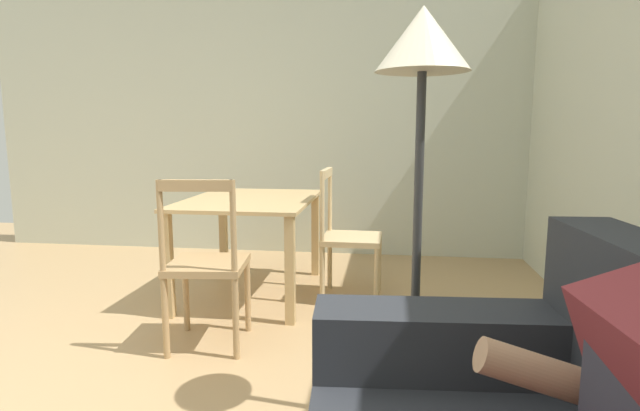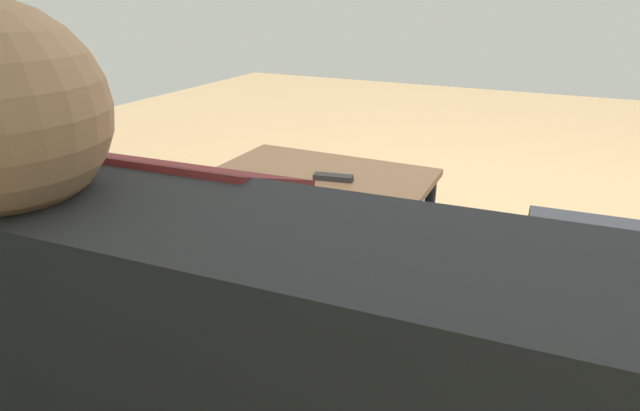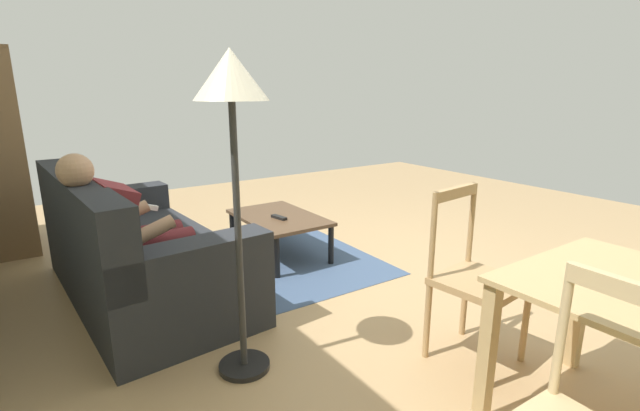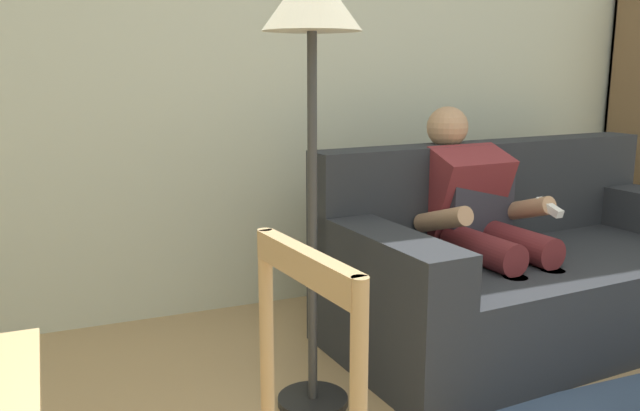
{
  "view_description": "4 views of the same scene",
  "coord_description": "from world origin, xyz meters",
  "views": [
    {
      "loc": [
        1.5,
        1.35,
        1.22
      ],
      "look_at": [
        -0.6,
        1.06,
        0.9
      ],
      "focal_mm": 27.77,
      "sensor_mm": 36.0,
      "label": 1
    },
    {
      "loc": [
        0.05,
        2.37,
        1.12
      ],
      "look_at": [
        0.96,
        0.45,
        0.23
      ],
      "focal_mm": 28.19,
      "sensor_mm": 36.0,
      "label": 2
    },
    {
      "loc": [
        -2.48,
        2.35,
        1.49
      ],
      "look_at": [
        -0.6,
        1.06,
        0.9
      ],
      "focal_mm": 25.11,
      "sensor_mm": 36.0,
      "label": 3
    },
    {
      "loc": [
        -1.36,
        -0.75,
        1.31
      ],
      "look_at": [
        -0.6,
        1.06,
        0.9
      ],
      "focal_mm": 36.87,
      "sensor_mm": 36.0,
      "label": 4
    }
  ],
  "objects": [
    {
      "name": "area_rug",
      "position": [
        0.96,
        0.45,
        0.0
      ],
      "size": [
        2.02,
        1.43,
        0.01
      ],
      "primitive_type": "cube",
      "rotation": [
        0.0,
        0.0,
        -0.01
      ],
      "color": "#3D5170",
      "rests_on": "ground_plane"
    },
    {
      "name": "tv_remote",
      "position": [
        0.88,
        0.5,
        0.39
      ],
      "size": [
        0.18,
        0.08,
        0.02
      ],
      "primitive_type": "cube",
      "rotation": [
        0.0,
        0.0,
        1.75
      ],
      "color": "black",
      "rests_on": "coffee_table"
    },
    {
      "name": "ground_plane",
      "position": [
        0.0,
        0.0,
        0.0
      ],
      "size": [
        8.8,
        8.8,
        0.0
      ],
      "primitive_type": "plane",
      "color": "tan"
    },
    {
      "name": "dining_chair_facing_couch",
      "position": [
        -1.08,
        0.35,
        0.48
      ],
      "size": [
        0.46,
        0.46,
        0.97
      ],
      "color": "tan",
      "rests_on": "ground_plane"
    },
    {
      "name": "bookshelf",
      "position": [
        2.62,
        2.47,
        0.72
      ],
      "size": [
        0.86,
        0.36,
        1.86
      ],
      "color": "brown",
      "rests_on": "ground_plane"
    },
    {
      "name": "couch",
      "position": [
        0.81,
        1.74,
        0.33
      ],
      "size": [
        2.1,
        1.12,
        0.94
      ],
      "color": "#282B30",
      "rests_on": "ground_plane"
    },
    {
      "name": "person_lounging",
      "position": [
        0.55,
        1.8,
        0.59
      ],
      "size": [
        0.61,
        0.97,
        1.13
      ],
      "color": "maroon",
      "rests_on": "ground_plane"
    },
    {
      "name": "floor_lamp",
      "position": [
        -0.45,
        1.47,
        1.41
      ],
      "size": [
        0.36,
        0.36,
        1.68
      ],
      "color": "black",
      "rests_on": "ground_plane"
    },
    {
      "name": "coffee_table",
      "position": [
        0.96,
        0.45,
        0.33
      ],
      "size": [
        0.96,
        0.62,
        0.38
      ],
      "color": "brown",
      "rests_on": "ground_plane"
    }
  ]
}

